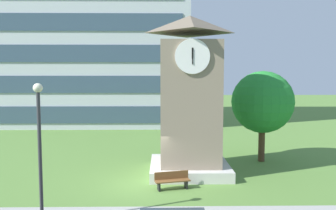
% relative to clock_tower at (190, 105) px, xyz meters
% --- Properties ---
extents(ground_plane, '(160.00, 160.00, 0.00)m').
position_rel_clock_tower_xyz_m(ground_plane, '(-2.51, -2.43, -4.09)').
color(ground_plane, '#567F38').
extents(office_building, '(21.18, 13.48, 25.60)m').
position_rel_clock_tower_xyz_m(office_building, '(-9.24, 22.87, 8.71)').
color(office_building, '#B7BCC6').
rests_on(office_building, ground).
extents(clock_tower, '(4.60, 4.60, 9.24)m').
position_rel_clock_tower_xyz_m(clock_tower, '(0.00, 0.00, 0.00)').
color(clock_tower, gray).
rests_on(clock_tower, ground).
extents(park_bench, '(1.86, 0.89, 0.88)m').
position_rel_clock_tower_xyz_m(park_bench, '(-1.11, -2.99, -3.63)').
color(park_bench, brown).
rests_on(park_bench, ground).
extents(street_lamp, '(0.36, 0.36, 5.53)m').
position_rel_clock_tower_xyz_m(street_lamp, '(-6.33, -7.13, -0.63)').
color(street_lamp, '#333338').
rests_on(street_lamp, ground).
extents(tree_near_tower, '(4.14, 4.14, 6.09)m').
position_rel_clock_tower_xyz_m(tree_near_tower, '(5.09, 2.69, -0.09)').
color(tree_near_tower, '#513823').
rests_on(tree_near_tower, ground).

